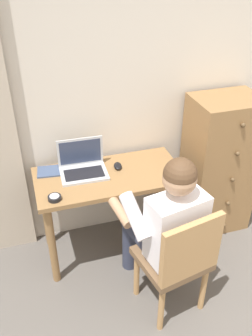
{
  "coord_description": "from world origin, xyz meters",
  "views": [
    {
      "loc": [
        -0.86,
        -0.31,
        2.24
      ],
      "look_at": [
        -0.22,
        1.76,
        0.84
      ],
      "focal_mm": 39.23,
      "sensor_mm": 36.0,
      "label": 1
    }
  ],
  "objects_px": {
    "dresser": "(219,165)",
    "chair": "(178,259)",
    "desk": "(109,189)",
    "person_seated": "(165,220)",
    "laptop": "(83,166)",
    "desk_clock": "(55,198)",
    "computer_mouse": "(118,166)",
    "notebook_pad": "(52,171)"
  },
  "relations": [
    {
      "from": "desk",
      "to": "chair",
      "type": "height_order",
      "value": "chair"
    },
    {
      "from": "chair",
      "to": "desk",
      "type": "bearing_deg",
      "value": 110.62
    },
    {
      "from": "chair",
      "to": "computer_mouse",
      "type": "xyz_separation_m",
      "value": [
        -0.18,
        0.77,
        0.27
      ]
    },
    {
      "from": "desk",
      "to": "computer_mouse",
      "type": "distance_m",
      "value": 0.18
    },
    {
      "from": "dresser",
      "to": "laptop",
      "type": "bearing_deg",
      "value": 178.71
    },
    {
      "from": "dresser",
      "to": "person_seated",
      "type": "bearing_deg",
      "value": -141.13
    },
    {
      "from": "computer_mouse",
      "to": "desk_clock",
      "type": "relative_size",
      "value": 1.11
    },
    {
      "from": "laptop",
      "to": "desk_clock",
      "type": "distance_m",
      "value": 0.37
    },
    {
      "from": "computer_mouse",
      "to": "desk",
      "type": "bearing_deg",
      "value": -130.68
    },
    {
      "from": "dresser",
      "to": "laptop",
      "type": "xyz_separation_m",
      "value": [
        -1.14,
        0.03,
        0.19
      ]
    },
    {
      "from": "chair",
      "to": "dresser",
      "type": "bearing_deg",
      "value": 47.67
    },
    {
      "from": "person_seated",
      "to": "desk_clock",
      "type": "distance_m",
      "value": 0.74
    },
    {
      "from": "dresser",
      "to": "laptop",
      "type": "distance_m",
      "value": 1.16
    },
    {
      "from": "dresser",
      "to": "computer_mouse",
      "type": "distance_m",
      "value": 0.89
    },
    {
      "from": "dresser",
      "to": "laptop",
      "type": "relative_size",
      "value": 3.41
    },
    {
      "from": "desk",
      "to": "desk_clock",
      "type": "height_order",
      "value": "desk_clock"
    },
    {
      "from": "desk",
      "to": "laptop",
      "type": "height_order",
      "value": "laptop"
    },
    {
      "from": "computer_mouse",
      "to": "laptop",
      "type": "bearing_deg",
      "value": -174.72
    },
    {
      "from": "laptop",
      "to": "desk_clock",
      "type": "xyz_separation_m",
      "value": [
        -0.25,
        -0.28,
        -0.04
      ]
    },
    {
      "from": "dresser",
      "to": "desk_clock",
      "type": "distance_m",
      "value": 1.42
    },
    {
      "from": "notebook_pad",
      "to": "desk_clock",
      "type": "bearing_deg",
      "value": -87.42
    },
    {
      "from": "desk",
      "to": "notebook_pad",
      "type": "relative_size",
      "value": 5.18
    },
    {
      "from": "dresser",
      "to": "person_seated",
      "type": "distance_m",
      "value": 0.94
    },
    {
      "from": "computer_mouse",
      "to": "notebook_pad",
      "type": "xyz_separation_m",
      "value": [
        -0.49,
        0.09,
        -0.01
      ]
    },
    {
      "from": "laptop",
      "to": "desk_clock",
      "type": "bearing_deg",
      "value": -131.82
    },
    {
      "from": "desk",
      "to": "chair",
      "type": "distance_m",
      "value": 0.76
    },
    {
      "from": "notebook_pad",
      "to": "dresser",
      "type": "bearing_deg",
      "value": 2.83
    },
    {
      "from": "chair",
      "to": "desk_clock",
      "type": "relative_size",
      "value": 9.69
    },
    {
      "from": "dresser",
      "to": "chair",
      "type": "relative_size",
      "value": 1.37
    },
    {
      "from": "laptop",
      "to": "computer_mouse",
      "type": "xyz_separation_m",
      "value": [
        0.26,
        -0.02,
        -0.04
      ]
    },
    {
      "from": "desk",
      "to": "laptop",
      "type": "relative_size",
      "value": 3.11
    },
    {
      "from": "desk",
      "to": "computer_mouse",
      "type": "relative_size",
      "value": 10.87
    },
    {
      "from": "desk",
      "to": "person_seated",
      "type": "distance_m",
      "value": 0.57
    },
    {
      "from": "laptop",
      "to": "notebook_pad",
      "type": "xyz_separation_m",
      "value": [
        -0.22,
        0.07,
        -0.05
      ]
    },
    {
      "from": "chair",
      "to": "computer_mouse",
      "type": "distance_m",
      "value": 0.83
    },
    {
      "from": "person_seated",
      "to": "laptop",
      "type": "height_order",
      "value": "person_seated"
    },
    {
      "from": "computer_mouse",
      "to": "dresser",
      "type": "bearing_deg",
      "value": 10.34
    },
    {
      "from": "desk",
      "to": "person_seated",
      "type": "relative_size",
      "value": 0.91
    },
    {
      "from": "desk",
      "to": "desk_clock",
      "type": "xyz_separation_m",
      "value": [
        -0.42,
        -0.18,
        0.14
      ]
    },
    {
      "from": "chair",
      "to": "computer_mouse",
      "type": "bearing_deg",
      "value": 102.92
    },
    {
      "from": "desk",
      "to": "notebook_pad",
      "type": "distance_m",
      "value": 0.45
    },
    {
      "from": "dresser",
      "to": "chair",
      "type": "height_order",
      "value": "dresser"
    }
  ]
}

